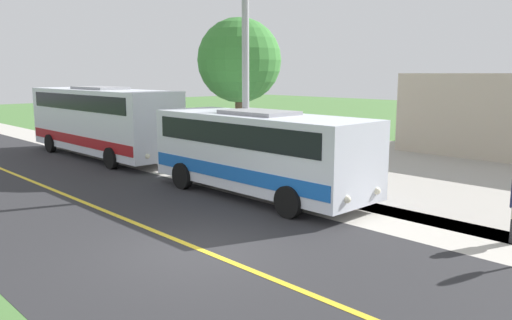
{
  "coord_description": "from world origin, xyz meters",
  "views": [
    {
      "loc": [
        6.58,
        8.73,
        3.91
      ],
      "look_at": [
        -3.5,
        -1.79,
        1.4
      ],
      "focal_mm": 35.48,
      "sensor_mm": 36.0,
      "label": 1
    }
  ],
  "objects": [
    {
      "name": "sidewalk",
      "position": [
        -5.2,
        0.0,
        0.0
      ],
      "size": [
        2.4,
        100.0,
        0.01
      ],
      "primitive_type": "cube",
      "color": "#B2ADA3",
      "rests_on": "ground"
    },
    {
      "name": "road_centre_line",
      "position": [
        0.0,
        0.0,
        0.01
      ],
      "size": [
        0.16,
        100.0,
        0.0
      ],
      "primitive_type": "cube",
      "color": "gold",
      "rests_on": "ground"
    },
    {
      "name": "transit_bus_rear",
      "position": [
        -4.52,
        -13.35,
        1.8
      ],
      "size": [
        2.7,
        10.16,
        3.29
      ],
      "color": "silver",
      "rests_on": "ground"
    },
    {
      "name": "street_light_pole",
      "position": [
        -4.87,
        -3.86,
        4.05
      ],
      "size": [
        1.97,
        0.24,
        7.3
      ],
      "color": "#9E9EA3",
      "rests_on": "ground"
    },
    {
      "name": "road_surface",
      "position": [
        0.0,
        0.0,
        0.0
      ],
      "size": [
        8.0,
        100.0,
        0.01
      ],
      "primitive_type": "cube",
      "color": "#28282B",
      "rests_on": "ground"
    },
    {
      "name": "tree_curbside",
      "position": [
        -7.4,
        -6.85,
        4.39
      ],
      "size": [
        3.42,
        3.42,
        6.13
      ],
      "color": "brown",
      "rests_on": "ground"
    },
    {
      "name": "ground_plane",
      "position": [
        0.0,
        0.0,
        0.0
      ],
      "size": [
        120.0,
        120.0,
        0.0
      ],
      "primitive_type": "plane",
      "color": "#477238"
    },
    {
      "name": "shuttle_bus_front",
      "position": [
        -4.55,
        -2.76,
        1.52
      ],
      "size": [
        2.75,
        8.05,
        2.74
      ],
      "color": "silver",
      "rests_on": "ground"
    }
  ]
}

